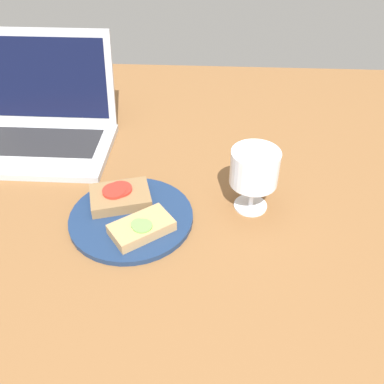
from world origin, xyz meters
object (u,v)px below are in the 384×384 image
Objects in this scene: plate at (131,218)px; wine_glass at (254,170)px; sandwich_with_tomato at (120,196)px; sandwich_with_cucumber at (142,227)px; laptop at (43,121)px.

plate is 23.62cm from wine_glass.
sandwich_with_tomato is at bearing 123.65° from plate.
sandwich_with_cucumber is 0.39× the size of laptop.
wine_glass reaches higher than sandwich_with_cucumber.
laptop reaches higher than sandwich_with_tomato.
wine_glass is at bearing 25.14° from sandwich_with_cucumber.
sandwich_with_cucumber is 0.98× the size of wine_glass.
sandwich_with_cucumber reaches higher than plate.
wine_glass is 0.40× the size of laptop.
laptop reaches higher than plate.
sandwich_with_cucumber is 9.45cm from sandwich_with_tomato.
laptop reaches higher than sandwich_with_cucumber.
sandwich_with_tomato is at bearing 123.38° from sandwich_with_cucumber.
plate is 35.02cm from laptop.
sandwich_with_tomato is at bearing -45.82° from laptop.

